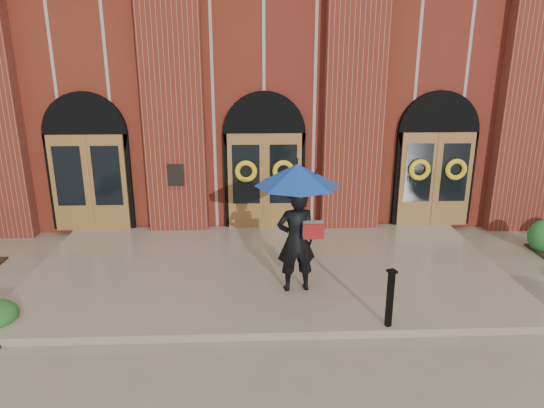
{
  "coord_description": "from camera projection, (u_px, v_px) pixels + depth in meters",
  "views": [
    {
      "loc": [
        -0.31,
        -9.5,
        4.51
      ],
      "look_at": [
        0.12,
        1.0,
        1.31
      ],
      "focal_mm": 32.0,
      "sensor_mm": 36.0,
      "label": 1
    }
  ],
  "objects": [
    {
      "name": "landing",
      "position": [
        268.0,
        269.0,
        10.53
      ],
      "size": [
        10.0,
        5.3,
        0.15
      ],
      "primitive_type": "cube",
      "color": "gray",
      "rests_on": "ground"
    },
    {
      "name": "man_with_umbrella",
      "position": [
        297.0,
        203.0,
        8.98
      ],
      "size": [
        1.75,
        1.75,
        2.5
      ],
      "rotation": [
        0.0,
        0.0,
        3.26
      ],
      "color": "black",
      "rests_on": "landing"
    },
    {
      "name": "church_building",
      "position": [
        260.0,
        85.0,
        17.78
      ],
      "size": [
        16.2,
        12.53,
        7.0
      ],
      "color": "maroon",
      "rests_on": "ground"
    },
    {
      "name": "metal_post",
      "position": [
        390.0,
        297.0,
        8.04
      ],
      "size": [
        0.17,
        0.17,
        1.02
      ],
      "rotation": [
        0.0,
        0.0,
        0.29
      ],
      "color": "black",
      "rests_on": "landing"
    },
    {
      "name": "ground",
      "position": [
        268.0,
        276.0,
        10.41
      ],
      "size": [
        90.0,
        90.0,
        0.0
      ],
      "primitive_type": "plane",
      "color": "gray",
      "rests_on": "ground"
    }
  ]
}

